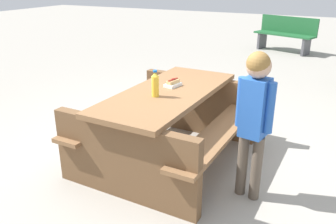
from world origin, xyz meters
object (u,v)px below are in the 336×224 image
Objects in this scene: hotdog_tray at (173,83)px; picnic_table at (168,119)px; child_in_coat at (255,108)px; park_bench_mid at (285,33)px; soda_bottle at (155,84)px.

picnic_table is at bearing -172.55° from hotdog_tray.
child_in_coat is 0.83× the size of park_bench_mid.
hotdog_tray reaches higher than picnic_table.
park_bench_mid is (6.12, -0.16, -0.33)m from hotdog_tray.
hotdog_tray is 1.04m from child_in_coat.
soda_bottle is 1.27× the size of hotdog_tray.
park_bench_mid is at bearing -1.50° from hotdog_tray.
picnic_table is 7.29× the size of soda_bottle.
picnic_table is 0.47m from soda_bottle.
soda_bottle is (-0.21, 0.03, 0.42)m from picnic_table.
child_in_coat reaches higher than picnic_table.
park_bench_mid reaches higher than hotdog_tray.
park_bench_mid is (6.57, 0.78, -0.37)m from child_in_coat.
soda_bottle is at bearing 171.73° from picnic_table.
soda_bottle is 0.96m from child_in_coat.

